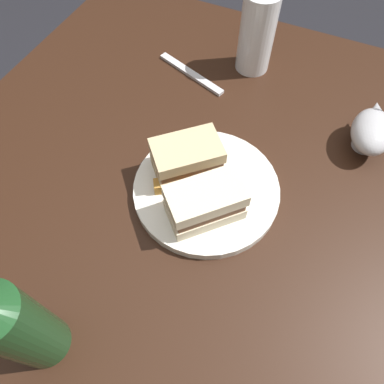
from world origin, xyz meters
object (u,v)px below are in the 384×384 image
(sandwich_half_right, at_px, (205,203))
(pint_glass, at_px, (256,38))
(cider_bottle, at_px, (14,326))
(gravy_boat, at_px, (372,131))
(plate, at_px, (206,189))
(fork, at_px, (191,74))
(sandwich_half_left, at_px, (187,158))

(sandwich_half_right, relative_size, pint_glass, 0.80)
(sandwich_half_right, bearing_deg, cider_bottle, -24.07)
(gravy_boat, distance_m, cider_bottle, 0.64)
(gravy_boat, bearing_deg, pint_glass, -114.86)
(plate, bearing_deg, fork, -150.30)
(sandwich_half_right, relative_size, cider_bottle, 0.48)
(sandwich_half_left, height_order, gravy_boat, sandwich_half_left)
(fork, bearing_deg, cider_bottle, -66.05)
(plate, distance_m, sandwich_half_right, 0.07)
(sandwich_half_right, distance_m, cider_bottle, 0.30)
(sandwich_half_right, distance_m, pint_glass, 0.40)
(gravy_boat, height_order, fork, gravy_boat)
(plate, xyz_separation_m, sandwich_half_right, (0.05, 0.02, 0.04))
(pint_glass, xyz_separation_m, fork, (0.08, -0.11, -0.07))
(cider_bottle, bearing_deg, sandwich_half_left, 170.36)
(sandwich_half_right, height_order, fork, sandwich_half_right)
(pint_glass, xyz_separation_m, gravy_boat, (0.13, 0.27, -0.03))
(sandwich_half_left, relative_size, fork, 0.74)
(pint_glass, relative_size, gravy_boat, 1.33)
(gravy_boat, xyz_separation_m, fork, (-0.04, -0.38, -0.04))
(plate, height_order, gravy_boat, gravy_boat)
(sandwich_half_left, bearing_deg, fork, -156.77)
(pint_glass, bearing_deg, sandwich_half_right, 8.17)
(sandwich_half_left, relative_size, gravy_boat, 1.07)
(sandwich_half_left, distance_m, cider_bottle, 0.35)
(plate, bearing_deg, sandwich_half_left, -114.34)
(sandwich_half_left, relative_size, sandwich_half_right, 1.01)
(sandwich_half_left, distance_m, sandwich_half_right, 0.09)
(plate, relative_size, pint_glass, 1.52)
(pint_glass, distance_m, cider_bottle, 0.67)
(sandwich_half_right, bearing_deg, plate, -160.38)
(fork, bearing_deg, sandwich_half_left, -47.40)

